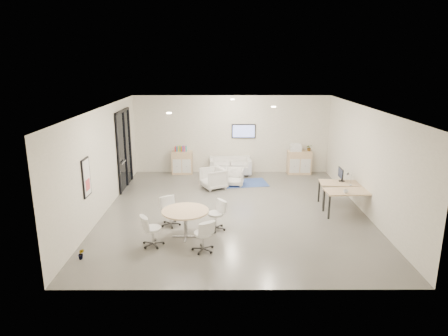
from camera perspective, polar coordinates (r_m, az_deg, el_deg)
name	(u,v)px	position (r m, az deg, el deg)	size (l,w,h in m)	color
room_shell	(234,161)	(12.10, 1.51, 1.01)	(9.60, 10.60, 4.80)	#5D5B55
glass_door	(124,147)	(15.00, -14.07, 2.92)	(0.09, 1.90, 2.85)	black
artwork	(86,178)	(11.17, -19.07, -1.31)	(0.05, 0.54, 1.04)	black
wall_tv	(244,131)	(16.46, 2.82, 5.28)	(0.98, 0.06, 0.58)	black
ceiling_spots	(228,106)	(12.64, 0.53, 8.89)	(3.14, 4.14, 0.03)	#FFEAC6
sideboard_left	(182,163)	(16.59, -5.99, 0.77)	(0.84, 0.44, 0.95)	tan
sideboard_right	(299,162)	(16.78, 10.68, 0.80)	(0.97, 0.47, 0.97)	tan
books	(181,149)	(16.46, -6.19, 2.75)	(0.49, 0.14, 0.22)	red
printer	(296,147)	(16.61, 10.18, 2.91)	(0.45, 0.38, 0.32)	white
loveseat	(230,167)	(16.36, 0.88, 0.18)	(1.71, 0.91, 0.62)	silver
blue_rug	(245,183)	(15.34, 2.95, -2.15)	(1.70, 1.13, 0.01)	#2D448B
armchair_left	(213,177)	(14.61, -1.52, -1.35)	(0.80, 0.75, 0.83)	silver
armchair_right	(234,176)	(14.99, 1.46, -1.18)	(0.68, 0.63, 0.70)	silver
desk_rear	(343,185)	(13.39, 16.60, -2.34)	(1.51, 0.86, 0.76)	tan
desk_front	(350,193)	(12.58, 17.56, -3.47)	(1.51, 0.81, 0.77)	tan
monitor	(341,174)	(13.43, 16.36, -0.87)	(0.20, 0.50, 0.44)	black
round_table	(185,213)	(10.57, -5.55, -6.45)	(1.24, 1.24, 0.76)	tan
meeting_chairs	(186,223)	(10.67, -5.52, -7.77)	(2.37, 2.37, 0.82)	white
plant_cabinet	(309,148)	(16.70, 12.06, 2.75)	(0.25, 0.28, 0.22)	#3F7F3F
plant_floor	(81,257)	(10.22, -19.71, -11.86)	(0.15, 0.27, 0.12)	#3F7F3F
cup	(346,191)	(12.26, 17.02, -3.18)	(0.14, 0.11, 0.14)	white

